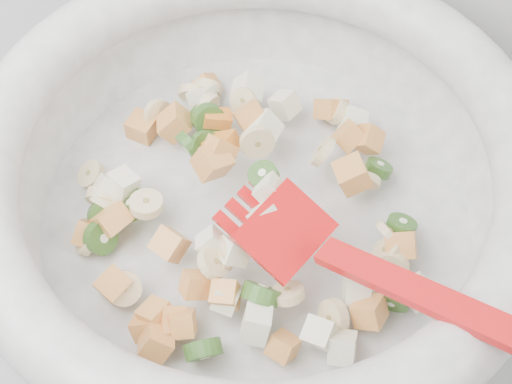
% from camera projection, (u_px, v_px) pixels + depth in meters
% --- Properties ---
extents(mixing_bowl, '(0.48, 0.43, 0.15)m').
position_uv_depth(mixing_bowl, '(256.00, 180.00, 0.58)').
color(mixing_bowl, white).
rests_on(mixing_bowl, counter).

